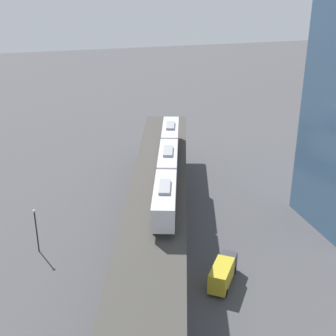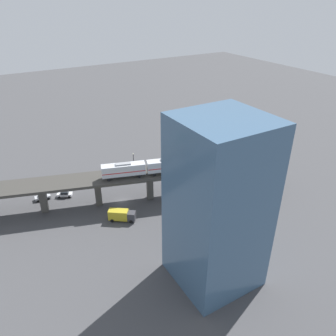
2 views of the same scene
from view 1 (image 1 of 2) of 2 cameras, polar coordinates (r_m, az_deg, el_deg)
name	(u,v)px [view 1 (image 1 of 2)]	position (r m, az deg, el deg)	size (l,w,h in m)	color
ground_plane	(154,278)	(64.65, -1.69, -13.25)	(400.00, 400.00, 0.00)	#424244
elevated_viaduct	(154,229)	(60.68, -1.76, -7.38)	(36.10, 90.17, 8.83)	#393733
subway_train	(168,162)	(71.01, 0.00, 0.77)	(14.03, 36.28, 4.45)	silver
delivery_truck	(223,272)	(63.07, 6.71, -12.50)	(6.07, 7.14, 3.20)	#333338
street_lamp	(36,227)	(70.44, -15.78, -6.93)	(0.44, 0.44, 6.94)	black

